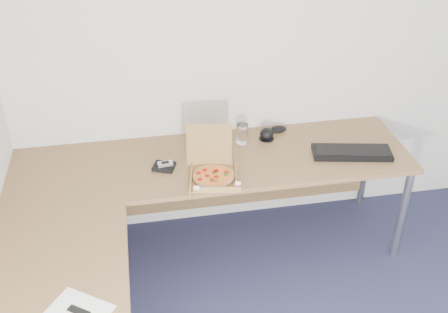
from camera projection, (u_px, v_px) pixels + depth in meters
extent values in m
cube|color=brown|center=(213.00, 161.00, 3.36)|extent=(2.50, 0.70, 0.03)
cylinder|color=gray|center=(366.00, 165.00, 3.99)|extent=(0.05, 0.05, 0.70)
cube|color=#A77B40|center=(214.00, 179.00, 3.17)|extent=(0.27, 0.27, 0.01)
cube|color=#A77B40|center=(209.00, 145.00, 3.22)|extent=(0.27, 0.05, 0.27)
cylinder|color=tan|center=(214.00, 177.00, 3.16)|extent=(0.25, 0.25, 0.02)
cylinder|color=red|center=(214.00, 175.00, 3.15)|extent=(0.21, 0.21, 0.00)
cylinder|color=white|center=(242.00, 134.00, 3.49)|extent=(0.08, 0.08, 0.13)
cube|color=black|center=(352.00, 152.00, 3.39)|extent=(0.52, 0.27, 0.03)
ellipsoid|color=black|center=(278.00, 129.00, 3.63)|extent=(0.12, 0.10, 0.04)
cube|color=black|center=(164.00, 167.00, 3.26)|extent=(0.16, 0.14, 0.02)
cube|color=#B2B5BA|center=(165.00, 164.00, 3.26)|extent=(0.09, 0.06, 0.02)
cube|color=white|center=(79.00, 311.00, 2.33)|extent=(0.33, 0.31, 0.00)
ellipsoid|color=black|center=(267.00, 133.00, 3.54)|extent=(0.10, 0.10, 0.09)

